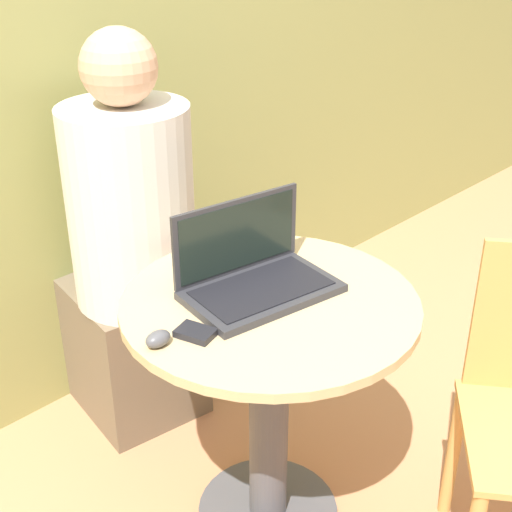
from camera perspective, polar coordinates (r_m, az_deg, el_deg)
back_wall at (r=2.23m, az=-16.75°, el=18.39°), size 7.00×0.05×2.60m
round_table at (r=1.85m, az=1.07°, el=-9.16°), size 0.73×0.73×0.72m
laptop at (r=1.76m, az=-0.11°, el=-1.38°), size 0.40×0.28×0.22m
cell_phone at (r=1.60m, az=-4.86°, el=-6.14°), size 0.08×0.10×0.02m
computer_mouse at (r=1.57m, az=-7.85°, el=-6.58°), size 0.06×0.04×0.04m
person_seated at (r=2.30m, az=-10.25°, el=-0.95°), size 0.43×0.61×1.29m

